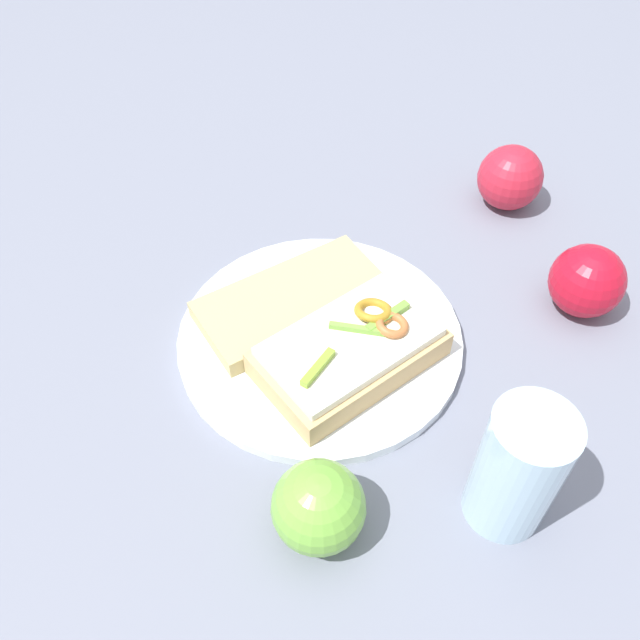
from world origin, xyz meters
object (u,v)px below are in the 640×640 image
plate (320,338)px  bread_slice_side (293,301)px  apple_1 (510,178)px  apple_0 (319,507)px  apple_2 (587,281)px  sandwich (351,350)px  drinking_glass (518,470)px

plate → bread_slice_side: bearing=66.4°
apple_1 → bread_slice_side: bearing=154.7°
plate → apple_0: size_ratio=3.81×
apple_0 → apple_2: 0.34m
apple_0 → bread_slice_side: bearing=35.3°
plate → sandwich: (-0.02, -0.04, 0.02)m
plate → bread_slice_side: size_ratio=1.48×
apple_1 → apple_2: same height
sandwich → apple_2: size_ratio=2.60×
sandwich → bread_slice_side: (0.03, 0.08, -0.01)m
apple_1 → drinking_glass: bearing=-161.9°
bread_slice_side → apple_2: (0.15, -0.24, 0.02)m
apple_0 → sandwich: bearing=18.2°
plate → drinking_glass: bearing=-110.9°
apple_0 → drinking_glass: drinking_glass is taller
bread_slice_side → drinking_glass: bearing=97.8°
sandwich → bread_slice_side: bearing=-89.0°
plate → apple_0: apple_0 is taller
apple_0 → plate: bearing=28.5°
sandwich → bread_slice_side: 0.09m
drinking_glass → apple_2: bearing=0.7°
apple_1 → drinking_glass: 0.38m
apple_2 → sandwich: bearing=137.8°
apple_1 → apple_2: (-0.12, -0.11, -0.00)m
plate → bread_slice_side: 0.04m
apple_2 → plate: bearing=128.9°
bread_slice_side → drinking_glass: 0.26m
sandwich → apple_0: bearing=41.8°
apple_1 → drinking_glass: size_ratio=0.60×
plate → apple_2: size_ratio=3.74×
bread_slice_side → apple_2: 0.28m
bread_slice_side → apple_1: 0.29m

